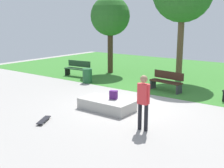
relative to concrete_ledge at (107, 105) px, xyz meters
The scene contains 10 objects.
ground_plane 0.98m from the concrete_ledge, 72.60° to the left, with size 28.00×28.00×0.00m, color #9E9993.
grass_lawn 8.93m from the concrete_ledge, 88.16° to the left, with size 26.60×11.98×0.01m, color #387A2D.
concrete_ledge is the anchor object (origin of this frame).
backpack_on_ledge 0.44m from the concrete_ledge, 50.56° to the left, with size 0.28×0.20×0.32m, color #4C1E66.
skater_performing_trick 2.46m from the concrete_ledge, 23.99° to the right, with size 0.43×0.22×1.70m.
skateboard_by_ledge 2.44m from the concrete_ledge, 110.39° to the right, with size 0.55×0.80×0.08m.
park_bench_near_path 4.04m from the concrete_ledge, 83.52° to the left, with size 1.65×0.69×0.91m.
park_bench_center_lawn 6.80m from the concrete_ledge, 142.49° to the left, with size 1.64×0.61×0.91m.
tree_leaning_ash 8.41m from the concrete_ledge, 126.20° to the left, with size 2.41×2.41×4.71m.
trash_bin 4.85m from the concrete_ledge, 140.11° to the left, with size 0.50×0.50×0.76m, color #1E592D.
Camera 1 is at (6.04, -9.02, 3.28)m, focal length 46.18 mm.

